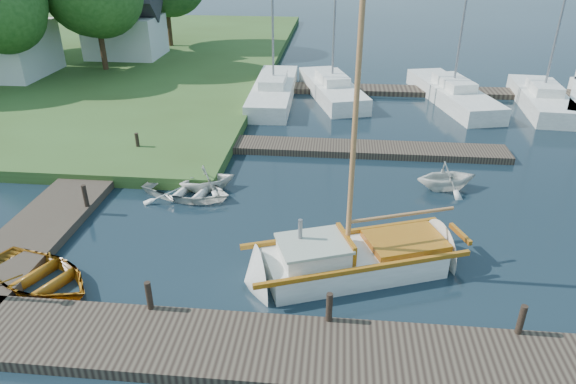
# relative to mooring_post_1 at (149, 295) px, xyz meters

# --- Properties ---
(ground) EXTENTS (160.00, 160.00, 0.00)m
(ground) POSITION_rel_mooring_post_1_xyz_m (3.00, 5.00, -0.70)
(ground) COLOR black
(ground) RESTS_ON ground
(near_dock) EXTENTS (18.00, 2.20, 0.30)m
(near_dock) POSITION_rel_mooring_post_1_xyz_m (3.00, -1.00, -0.55)
(near_dock) COLOR black
(near_dock) RESTS_ON ground
(left_dock) EXTENTS (2.20, 18.00, 0.30)m
(left_dock) POSITION_rel_mooring_post_1_xyz_m (-5.00, 7.00, -0.55)
(left_dock) COLOR black
(left_dock) RESTS_ON ground
(far_dock) EXTENTS (14.00, 1.60, 0.30)m
(far_dock) POSITION_rel_mooring_post_1_xyz_m (5.00, 11.50, -0.55)
(far_dock) COLOR black
(far_dock) RESTS_ON ground
(pontoon) EXTENTS (30.00, 1.60, 0.30)m
(pontoon) POSITION_rel_mooring_post_1_xyz_m (13.00, 21.00, -0.55)
(pontoon) COLOR black
(pontoon) RESTS_ON ground
(mooring_post_1) EXTENTS (0.16, 0.16, 0.80)m
(mooring_post_1) POSITION_rel_mooring_post_1_xyz_m (0.00, 0.00, 0.00)
(mooring_post_1) COLOR black
(mooring_post_1) RESTS_ON near_dock
(mooring_post_2) EXTENTS (0.16, 0.16, 0.80)m
(mooring_post_2) POSITION_rel_mooring_post_1_xyz_m (4.50, 0.00, 0.00)
(mooring_post_2) COLOR black
(mooring_post_2) RESTS_ON near_dock
(mooring_post_3) EXTENTS (0.16, 0.16, 0.80)m
(mooring_post_3) POSITION_rel_mooring_post_1_xyz_m (9.00, 0.00, 0.00)
(mooring_post_3) COLOR black
(mooring_post_3) RESTS_ON near_dock
(mooring_post_4) EXTENTS (0.16, 0.16, 0.80)m
(mooring_post_4) POSITION_rel_mooring_post_1_xyz_m (-4.00, 5.00, 0.00)
(mooring_post_4) COLOR black
(mooring_post_4) RESTS_ON left_dock
(mooring_post_5) EXTENTS (0.16, 0.16, 0.80)m
(mooring_post_5) POSITION_rel_mooring_post_1_xyz_m (-4.00, 10.00, 0.00)
(mooring_post_5) COLOR black
(mooring_post_5) RESTS_ON left_dock
(sailboat) EXTENTS (7.39, 4.31, 9.83)m
(sailboat) POSITION_rel_mooring_post_1_xyz_m (5.28, 2.56, -0.36)
(sailboat) COLOR silver
(sailboat) RESTS_ON ground
(dinghy) EXTENTS (4.42, 3.87, 0.76)m
(dinghy) POSITION_rel_mooring_post_1_xyz_m (-3.59, 1.04, -0.32)
(dinghy) COLOR #82380B
(dinghy) RESTS_ON ground
(tender_a) EXTENTS (3.88, 3.19, 0.70)m
(tender_a) POSITION_rel_mooring_post_1_xyz_m (-0.90, 6.62, -0.35)
(tender_a) COLOR silver
(tender_a) RESTS_ON ground
(tender_b) EXTENTS (2.70, 2.58, 1.11)m
(tender_b) POSITION_rel_mooring_post_1_xyz_m (-0.27, 7.19, -0.14)
(tender_b) COLOR silver
(tender_b) RESTS_ON ground
(tender_d) EXTENTS (2.73, 2.50, 1.22)m
(tender_d) POSITION_rel_mooring_post_1_xyz_m (8.72, 8.18, -0.09)
(tender_d) COLOR silver
(tender_d) RESTS_ON ground
(marina_boat_0) EXTENTS (2.37, 8.94, 11.07)m
(marina_boat_0) POSITION_rel_mooring_post_1_xyz_m (0.77, 19.02, -0.13)
(marina_boat_0) COLOR silver
(marina_boat_0) RESTS_ON ground
(marina_boat_1) EXTENTS (4.39, 7.98, 9.93)m
(marina_boat_1) POSITION_rel_mooring_post_1_xyz_m (4.12, 19.77, -0.14)
(marina_boat_1) COLOR silver
(marina_boat_1) RESTS_ON ground
(marina_boat_3) EXTENTS (4.25, 8.85, 11.04)m
(marina_boat_3) POSITION_rel_mooring_post_1_xyz_m (10.96, 19.43, -0.13)
(marina_boat_3) COLOR silver
(marina_boat_3) RESTS_ON ground
(marina_boat_4) EXTENTS (2.73, 7.54, 10.81)m
(marina_boat_4) POSITION_rel_mooring_post_1_xyz_m (15.70, 18.89, -0.13)
(marina_boat_4) COLOR silver
(marina_boat_4) RESTS_ON ground
(house_c) EXTENTS (5.25, 4.00, 5.28)m
(house_c) POSITION_rel_mooring_post_1_xyz_m (-11.00, 27.00, 1.88)
(house_c) COLOR silver
(house_c) RESTS_ON shore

